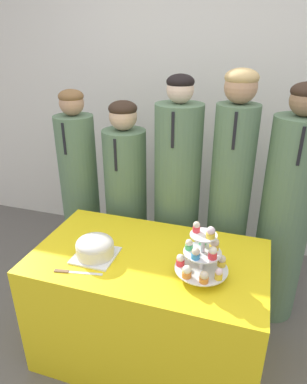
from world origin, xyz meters
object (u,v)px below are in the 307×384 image
student_0 (80,194)px  student_4 (285,217)px  cake_knife (70,272)px  student_3 (229,202)px  round_cake (95,247)px  student_2 (176,201)px  student_1 (126,204)px  cupcake_stand (202,256)px

student_0 → student_4: bearing=0.0°
cake_knife → student_3: student_3 is taller
round_cake → student_2: bearing=69.2°
student_1 → student_2: (0.38, 0.00, 0.08)m
student_2 → student_4: bearing=-0.0°
student_2 → round_cake: bearing=-110.8°
student_1 → cupcake_stand: bearing=-46.0°
cupcake_stand → cake_knife: bearing=-165.0°
student_4 → cake_knife: bearing=-139.9°
student_0 → round_cake: bearing=-55.8°
student_4 → student_2: bearing=180.0°
cupcake_stand → student_2: student_2 is taller
student_4 → student_0: bearing=-180.0°
cake_knife → student_0: 0.99m
student_0 → student_1: student_0 is taller
cupcake_stand → student_1: student_1 is taller
cupcake_stand → student_2: bearing=113.3°
cupcake_stand → student_4: bearing=60.0°
cupcake_stand → student_4: student_4 is taller
cake_knife → student_2: bearing=58.7°
cupcake_stand → student_4: (0.41, 0.72, -0.09)m
cake_knife → student_3: bearing=41.3°
student_3 → student_0: bearing=-180.0°
student_3 → student_4: (0.36, 0.00, -0.06)m
cupcake_stand → student_4: 0.83m
student_1 → student_4: bearing=0.0°
student_0 → student_1: bearing=0.0°
student_3 → cupcake_stand: bearing=-94.2°
cake_knife → student_2: size_ratio=0.16×
round_cake → student_0: size_ratio=0.15×
round_cake → student_4: student_4 is taller
cupcake_stand → student_2: (-0.31, 0.72, -0.09)m
student_0 → student_3: (1.13, 0.00, 0.10)m
round_cake → student_2: (0.27, 0.72, -0.02)m
cake_knife → student_0: student_0 is taller
student_1 → student_3: (0.74, 0.00, 0.13)m
cake_knife → round_cake: bearing=59.3°
cupcake_stand → student_3: (0.05, 0.72, -0.04)m
cupcake_stand → student_3: student_3 is taller
round_cake → student_3: (0.64, 0.72, 0.03)m
student_3 → student_1: bearing=-180.0°
cake_knife → student_3: 1.13m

